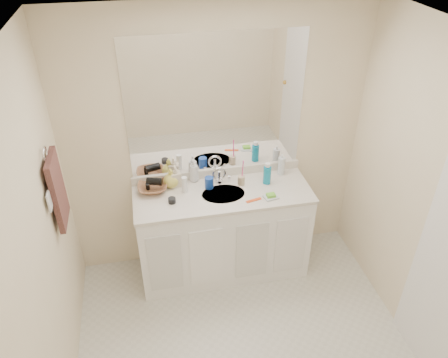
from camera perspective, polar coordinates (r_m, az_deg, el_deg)
name	(u,v)px	position (r m, az deg, el deg)	size (l,w,h in m)	color
ceiling	(266,51)	(2.14, 5.48, 16.25)	(2.60, 2.60, 0.02)	white
wall_back	(216,144)	(3.78, -0.99, 4.56)	(2.60, 0.02, 2.40)	beige
wall_left	(35,275)	(2.77, -23.41, -11.40)	(0.02, 2.60, 2.40)	beige
wall_right	(443,217)	(3.28, 26.68, -4.50)	(0.02, 2.60, 2.40)	beige
vanity_cabinet	(223,233)	(4.00, -0.15, -7.09)	(1.50, 0.55, 0.85)	white
countertop	(223,194)	(3.73, -0.15, -1.95)	(1.52, 0.57, 0.03)	silver
backsplash	(217,172)	(3.91, -0.91, 0.87)	(1.52, 0.03, 0.08)	silver
sink_basin	(223,195)	(3.71, -0.09, -2.09)	(0.37, 0.37, 0.02)	beige
faucet	(219,177)	(3.82, -0.63, 0.26)	(0.02, 0.02, 0.11)	silver
mirror	(216,106)	(3.62, -1.03, 9.52)	(1.48, 0.01, 1.20)	white
blue_mug	(209,183)	(3.75, -1.95, -0.48)	(0.08, 0.08, 0.10)	#163B9A
tan_cup	(241,180)	(3.80, 2.26, -0.19)	(0.06, 0.06, 0.08)	tan
toothbrush	(243,170)	(3.75, 2.44, 1.20)	(0.01, 0.01, 0.20)	#FF439D
mouthwash_bottle	(267,175)	(3.82, 5.65, 0.50)	(0.07, 0.07, 0.16)	#0D81A7
clear_pump_bottle	(281,166)	(3.96, 7.50, 1.72)	(0.06, 0.06, 0.17)	silver
soap_dish	(271,197)	(3.68, 6.13, -2.35)	(0.11, 0.09, 0.01)	silver
green_soap	(271,195)	(3.67, 6.14, -2.13)	(0.07, 0.05, 0.03)	#66BA2D
orange_comb	(254,200)	(3.64, 3.91, -2.77)	(0.14, 0.03, 0.01)	#DC4617
dark_jar	(172,200)	(3.62, -6.81, -2.80)	(0.06, 0.06, 0.04)	black
extra_white_bottle	(184,185)	(3.70, -5.18, -0.75)	(0.05, 0.05, 0.15)	white
soap_bottle_white	(194,170)	(3.82, -3.96, 1.13)	(0.08, 0.08, 0.22)	silver
soap_bottle_cream	(176,176)	(3.78, -6.34, 0.42)	(0.09, 0.09, 0.19)	beige
soap_bottle_yellow	(171,178)	(3.78, -6.95, 0.13)	(0.13, 0.13, 0.17)	#D3C952
wicker_basket	(153,187)	(3.78, -9.30, -1.09)	(0.25, 0.25, 0.06)	brown
hair_dryer	(154,181)	(3.75, -9.08, -0.32)	(0.07, 0.07, 0.13)	black
towel_ring	(45,154)	(3.18, -22.31, 3.03)	(0.11, 0.11, 0.01)	silver
hand_towel	(58,190)	(3.32, -20.89, -1.38)	(0.04, 0.32, 0.55)	#371F1D
switch_plate	(49,201)	(3.14, -21.84, -2.73)	(0.01, 0.09, 0.13)	silver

